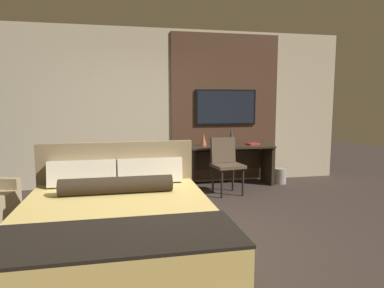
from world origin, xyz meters
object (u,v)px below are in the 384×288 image
(vase_tall, at_px, (204,139))
(waste_bin, at_px, (280,176))
(tv, at_px, (226,107))
(bed, at_px, (117,233))
(desk_chair, at_px, (226,160))
(desk, at_px, (229,158))
(vase_short, at_px, (231,136))
(book, at_px, (253,144))

(vase_tall, relative_size, waste_bin, 0.79)
(tv, bearing_deg, bed, -122.48)
(vase_tall, bearing_deg, waste_bin, -7.52)
(desk_chair, bearing_deg, desk, 58.47)
(vase_short, bearing_deg, desk, -129.97)
(waste_bin, bearing_deg, vase_tall, 172.48)
(desk_chair, bearing_deg, book, 30.16)
(desk_chair, distance_m, vase_short, 0.79)
(desk_chair, relative_size, vase_short, 2.98)
(desk, bearing_deg, desk_chair, -113.37)
(tv, xyz_separation_m, vase_tall, (-0.47, -0.18, -0.57))
(tv, height_order, desk_chair, tv)
(tv, relative_size, vase_short, 3.75)
(tv, height_order, waste_bin, tv)
(desk, bearing_deg, vase_short, 50.03)
(bed, height_order, vase_tall, bed)
(bed, bearing_deg, vase_short, 55.28)
(bed, xyz_separation_m, desk, (1.98, 2.87, 0.15))
(desk, xyz_separation_m, desk_chair, (-0.25, -0.57, 0.07))
(bed, relative_size, waste_bin, 7.53)
(vase_tall, xyz_separation_m, vase_short, (0.53, 0.02, 0.04))
(desk, xyz_separation_m, waste_bin, (0.95, -0.14, -0.35))
(bed, bearing_deg, desk, 55.43)
(bed, height_order, vase_short, bed)
(bed, relative_size, vase_short, 6.82)
(bed, height_order, desk_chair, bed)
(bed, xyz_separation_m, book, (2.42, 2.85, 0.40))
(tv, relative_size, vase_tall, 5.22)
(tv, bearing_deg, waste_bin, -21.37)
(desk, distance_m, book, 0.51)
(vase_short, bearing_deg, tv, 111.32)
(bed, distance_m, vase_short, 3.62)
(waste_bin, bearing_deg, book, 167.49)
(bed, distance_m, vase_tall, 3.33)
(vase_short, height_order, book, vase_short)
(desk, bearing_deg, bed, -124.57)
(waste_bin, bearing_deg, bed, -136.98)
(vase_short, distance_m, book, 0.42)
(bed, bearing_deg, tv, 57.52)
(bed, bearing_deg, vase_tall, 62.68)
(desk, height_order, tv, tv)
(vase_short, bearing_deg, vase_tall, -177.49)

